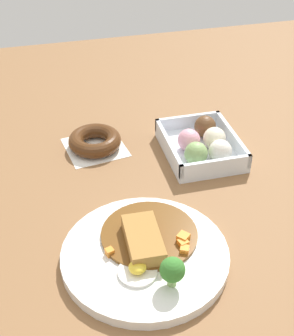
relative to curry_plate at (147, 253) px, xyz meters
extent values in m
plane|color=brown|center=(0.15, 0.00, -0.01)|extent=(1.60, 1.60, 0.00)
cylinder|color=white|center=(0.00, 0.00, 0.00)|extent=(0.27, 0.27, 0.02)
cylinder|color=brown|center=(0.03, -0.01, 0.01)|extent=(0.16, 0.16, 0.01)
cube|color=#A87538|center=(0.01, 0.00, 0.02)|extent=(0.11, 0.06, 0.02)
cylinder|color=white|center=(-0.04, 0.03, 0.01)|extent=(0.06, 0.06, 0.00)
ellipsoid|color=yellow|center=(-0.04, 0.03, 0.02)|extent=(0.03, 0.03, 0.02)
cylinder|color=#8CB766|center=(-0.08, -0.02, 0.01)|extent=(0.01, 0.01, 0.02)
sphere|color=#387A2D|center=(-0.08, -0.02, 0.04)|extent=(0.04, 0.04, 0.04)
cube|color=orange|center=(0.00, -0.06, 0.01)|extent=(0.02, 0.02, 0.02)
cube|color=orange|center=(-0.02, -0.06, 0.01)|extent=(0.02, 0.02, 0.01)
cube|color=orange|center=(-0.01, -0.06, 0.01)|extent=(0.02, 0.02, 0.01)
cube|color=orange|center=(0.01, 0.06, 0.01)|extent=(0.02, 0.02, 0.01)
cube|color=silver|center=(0.27, -0.18, -0.01)|extent=(0.18, 0.15, 0.01)
cube|color=silver|center=(0.18, -0.18, 0.01)|extent=(0.01, 0.15, 0.03)
cube|color=silver|center=(0.36, -0.18, 0.01)|extent=(0.01, 0.15, 0.03)
cube|color=silver|center=(0.27, -0.25, 0.01)|extent=(0.18, 0.01, 0.03)
cube|color=silver|center=(0.27, -0.11, 0.01)|extent=(0.18, 0.01, 0.03)
sphere|color=silver|center=(0.21, -0.21, 0.02)|extent=(0.05, 0.05, 0.05)
sphere|color=#EFE5C6|center=(0.26, -0.21, 0.02)|extent=(0.05, 0.05, 0.05)
sphere|color=brown|center=(0.31, -0.21, 0.02)|extent=(0.05, 0.05, 0.05)
sphere|color=#84A860|center=(0.22, -0.16, 0.02)|extent=(0.05, 0.05, 0.05)
sphere|color=pink|center=(0.27, -0.16, 0.02)|extent=(0.05, 0.05, 0.05)
cube|color=white|center=(0.34, 0.03, -0.01)|extent=(0.14, 0.14, 0.00)
torus|color=#4C2B14|center=(0.34, 0.03, 0.00)|extent=(0.11, 0.11, 0.03)
camera|label=1|loc=(-0.54, 0.14, 0.58)|focal=52.74mm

